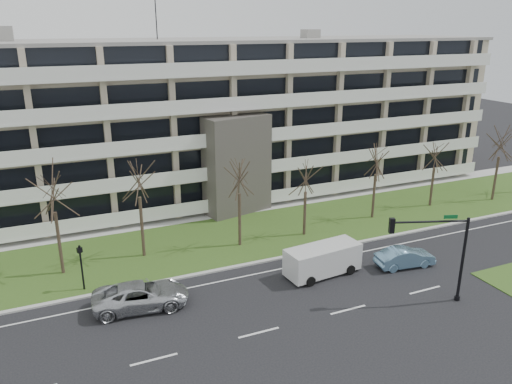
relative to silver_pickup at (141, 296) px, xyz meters
name	(u,v)px	position (x,y,z in m)	size (l,w,h in m)	color
ground	(348,310)	(11.56, -5.37, -0.81)	(160.00, 160.00, 0.00)	black
grass_verge	(262,232)	(11.56, 7.63, -0.78)	(90.00, 10.00, 0.06)	#35541C
curb	(289,256)	(11.56, 2.63, -0.75)	(90.00, 0.35, 0.12)	#B2B2AD
sidewalk	(238,211)	(11.56, 13.13, -0.77)	(90.00, 2.00, 0.08)	#B2B2AD
lane_edge_line	(298,265)	(11.56, 1.13, -0.81)	(90.00, 0.12, 0.01)	white
apartment_building	(212,119)	(11.55, 19.95, 6.80)	(60.50, 15.10, 18.75)	#C4B399
silver_pickup	(141,296)	(0.00, 0.00, 0.00)	(2.69, 5.83, 1.62)	#B9BBC1
blue_sedan	(405,257)	(18.53, -2.07, -0.10)	(1.50, 4.31, 1.42)	#72A1C6
white_van	(324,258)	(12.55, -0.70, 0.44)	(5.57, 2.62, 2.09)	silver
traffic_signal	(438,247)	(17.00, -6.61, 2.97)	(4.78, 1.94, 5.83)	black
pedestrian_signal	(81,262)	(-3.06, 3.65, 1.23)	(0.37, 0.34, 3.21)	black
tree_1	(52,187)	(-4.18, 6.65, 5.59)	(4.11, 4.11, 8.22)	#382B21
tree_2	(138,173)	(1.61, 7.14, 5.75)	(4.22, 4.22, 8.44)	#382B21
tree_3	(239,173)	(8.96, 6.03, 5.20)	(3.86, 3.86, 7.73)	#382B21
tree_4	(306,175)	(14.63, 5.83, 4.40)	(3.35, 3.35, 6.71)	#382B21
tree_5	(377,157)	(22.17, 6.78, 4.87)	(3.65, 3.65, 7.31)	#382B21
tree_6	(436,152)	(29.14, 7.12, 4.49)	(3.41, 3.41, 6.83)	#382B21
tree_7	(502,139)	(36.02, 5.96, 5.36)	(3.97, 3.97, 7.93)	#382B21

